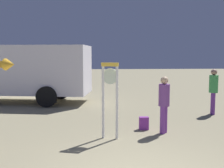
{
  "coord_description": "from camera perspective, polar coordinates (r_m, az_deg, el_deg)",
  "views": [
    {
      "loc": [
        -0.77,
        -4.42,
        2.2
      ],
      "look_at": [
        -0.15,
        5.1,
        1.2
      ],
      "focal_mm": 43.31,
      "sensor_mm": 36.0,
      "label": 1
    }
  ],
  "objects": [
    {
      "name": "person_distant",
      "position": [
        10.81,
        20.62,
        -1.02
      ],
      "size": [
        0.33,
        0.33,
        1.71
      ],
      "color": "#6E3493",
      "rests_on": "ground_plane"
    },
    {
      "name": "backpack",
      "position": [
        8.22,
        6.73,
        -8.24
      ],
      "size": [
        0.27,
        0.2,
        0.38
      ],
      "color": "purple",
      "rests_on": "ground_plane"
    },
    {
      "name": "standing_clock",
      "position": [
        7.11,
        -0.42,
        -1.66
      ],
      "size": [
        0.46,
        0.2,
        2.02
      ],
      "color": "white",
      "rests_on": "ground_plane"
    },
    {
      "name": "person_near_clock",
      "position": [
        7.79,
        10.93,
        -3.69
      ],
      "size": [
        0.31,
        0.31,
        1.62
      ],
      "color": "purple",
      "rests_on": "ground_plane"
    },
    {
      "name": "box_truck_near",
      "position": [
        13.53,
        -19.55,
        2.7
      ],
      "size": [
        7.48,
        3.4,
        2.67
      ],
      "color": "white",
      "rests_on": "ground_plane"
    }
  ]
}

